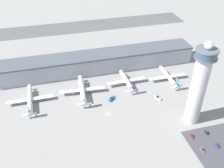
% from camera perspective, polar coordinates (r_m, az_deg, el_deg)
% --- Properties ---
extents(ground_plane, '(1000.00, 1000.00, 0.00)m').
position_cam_1_polar(ground_plane, '(209.95, -0.85, -6.86)').
color(ground_plane, gray).
extents(terminal_building, '(216.53, 25.00, 19.40)m').
position_cam_1_polar(terminal_building, '(259.82, -4.64, 4.85)').
color(terminal_building, '#A3A8B2').
rests_on(terminal_building, ground).
extents(runway_strip, '(324.79, 44.00, 0.01)m').
position_cam_1_polar(runway_strip, '(373.32, -8.24, 12.74)').
color(runway_strip, '#515154').
rests_on(runway_strip, ground).
extents(control_tower, '(15.76, 15.76, 69.71)m').
position_cam_1_polar(control_tower, '(193.67, 19.24, -0.26)').
color(control_tower, '#BCBCC1').
rests_on(control_tower, ground).
extents(airplane_gate_alpha, '(40.39, 41.65, 12.30)m').
position_cam_1_polar(airplane_gate_alpha, '(229.82, -18.27, -3.38)').
color(airplane_gate_alpha, silver).
rests_on(airplane_gate_alpha, ground).
extents(airplane_gate_bravo, '(41.51, 43.32, 14.29)m').
position_cam_1_polar(airplane_gate_bravo, '(229.92, -6.81, -1.35)').
color(airplane_gate_bravo, silver).
rests_on(airplane_gate_bravo, ground).
extents(airplane_gate_charlie, '(38.55, 34.95, 13.12)m').
position_cam_1_polar(airplane_gate_charlie, '(240.85, 3.35, 0.74)').
color(airplane_gate_charlie, silver).
rests_on(airplane_gate_charlie, ground).
extents(airplane_gate_delta, '(37.61, 37.07, 12.61)m').
position_cam_1_polar(airplane_gate_delta, '(253.07, 12.76, 1.65)').
color(airplane_gate_delta, white).
rests_on(airplane_gate_delta, ground).
extents(service_truck_catering, '(5.12, 6.44, 2.68)m').
position_cam_1_polar(service_truck_catering, '(228.65, 10.44, -3.15)').
color(service_truck_catering, black).
rests_on(service_truck_catering, ground).
extents(service_truck_fuel, '(7.16, 7.59, 2.48)m').
position_cam_1_polar(service_truck_fuel, '(224.13, -0.09, -3.38)').
color(service_truck_fuel, black).
rests_on(service_truck_fuel, ground).
extents(service_truck_baggage, '(3.67, 6.08, 3.05)m').
position_cam_1_polar(service_truck_baggage, '(259.77, 14.32, 1.49)').
color(service_truck_baggage, black).
rests_on(service_truck_baggage, ground).
extents(car_maroon_suv, '(2.01, 4.74, 1.59)m').
position_cam_1_polar(car_maroon_suv, '(200.71, 17.77, -11.25)').
color(car_maroon_suv, black).
rests_on(car_maroon_suv, ground).
extents(car_blue_compact, '(2.08, 4.67, 1.45)m').
position_cam_1_polar(car_blue_compact, '(200.45, 22.94, -12.83)').
color(car_blue_compact, black).
rests_on(car_blue_compact, ground).
extents(car_silver_sedan, '(1.93, 4.13, 1.52)m').
position_cam_1_polar(car_silver_sedan, '(207.15, 20.83, -10.30)').
color(car_silver_sedan, black).
rests_on(car_silver_sedan, ground).
extents(car_grey_coupe, '(1.85, 4.41, 1.42)m').
position_cam_1_polar(car_grey_coupe, '(193.73, 19.97, -14.00)').
color(car_grey_coupe, black).
rests_on(car_grey_coupe, ground).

